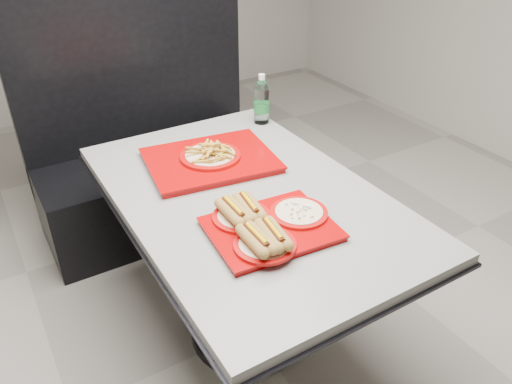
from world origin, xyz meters
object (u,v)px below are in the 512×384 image
tray_near (266,225)px  water_bottle (262,102)px  booth_bench (152,158)px  diner_table (247,228)px  tray_far (210,157)px

tray_near → water_bottle: 0.92m
booth_bench → tray_near: bearing=-93.1°
diner_table → tray_near: 0.33m
booth_bench → tray_far: (-0.01, -0.82, 0.38)m
tray_near → tray_far: (0.06, 0.53, -0.00)m
diner_table → tray_near: (-0.07, -0.25, 0.20)m
tray_near → water_bottle: size_ratio=1.83×
tray_far → water_bottle: size_ratio=2.35×
booth_bench → tray_near: size_ratio=3.05×
tray_near → water_bottle: water_bottle is taller
tray_far → water_bottle: (0.41, 0.25, 0.08)m
booth_bench → tray_near: booth_bench is taller
tray_near → tray_far: size_ratio=0.78×
diner_table → water_bottle: (0.39, 0.53, 0.27)m
diner_table → booth_bench: size_ratio=1.05×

